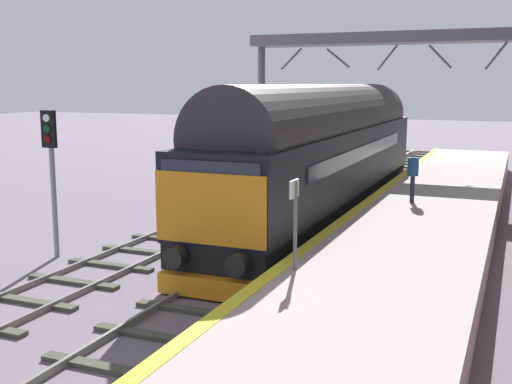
{
  "coord_description": "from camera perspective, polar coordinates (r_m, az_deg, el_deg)",
  "views": [
    {
      "loc": [
        6.1,
        -15.47,
        4.7
      ],
      "look_at": [
        0.2,
        -1.32,
        2.07
      ],
      "focal_mm": 44.51,
      "sensor_mm": 36.0,
      "label": 1
    }
  ],
  "objects": [
    {
      "name": "platform_number_sign",
      "position": [
        12.63,
        3.51,
        -1.62
      ],
      "size": [
        0.1,
        0.44,
        1.82
      ],
      "color": "slate",
      "rests_on": "station_platform"
    },
    {
      "name": "station_platform",
      "position": [
        16.23,
        13.04,
        -5.54
      ],
      "size": [
        4.0,
        44.0,
        1.01
      ],
      "color": "#B5A4A1",
      "rests_on": "ground"
    },
    {
      "name": "overhead_footbridge",
      "position": [
        30.15,
        11.78,
        12.6
      ],
      "size": [
        12.81,
        2.0,
        6.98
      ],
      "color": "slate",
      "rests_on": "ground"
    },
    {
      "name": "diesel_locomotive",
      "position": [
        21.6,
        6.11,
        3.76
      ],
      "size": [
        2.74,
        17.57,
        4.68
      ],
      "color": "black",
      "rests_on": "ground"
    },
    {
      "name": "track_adjacent_west",
      "position": [
        18.8,
        -8.97,
        -4.71
      ],
      "size": [
        2.5,
        60.0,
        0.15
      ],
      "color": "slate",
      "rests_on": "ground"
    },
    {
      "name": "ground_plane",
      "position": [
        17.28,
        1.07,
        -6.06
      ],
      "size": [
        140.0,
        140.0,
        0.0
      ],
      "primitive_type": "plane",
      "color": "slate",
      "rests_on": "ground"
    },
    {
      "name": "track_main",
      "position": [
        17.27,
        1.07,
        -5.89
      ],
      "size": [
        2.5,
        60.0,
        0.15
      ],
      "color": "slate",
      "rests_on": "ground"
    },
    {
      "name": "waiting_passenger",
      "position": [
        20.49,
        13.93,
        1.84
      ],
      "size": [
        0.4,
        0.5,
        1.64
      ],
      "rotation": [
        0.0,
        0.0,
        1.76
      ],
      "color": "#26243B",
      "rests_on": "station_platform"
    },
    {
      "name": "signal_post_mid",
      "position": [
        17.83,
        -17.91,
        2.47
      ],
      "size": [
        0.44,
        0.22,
        4.01
      ],
      "color": "gray",
      "rests_on": "ground"
    }
  ]
}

